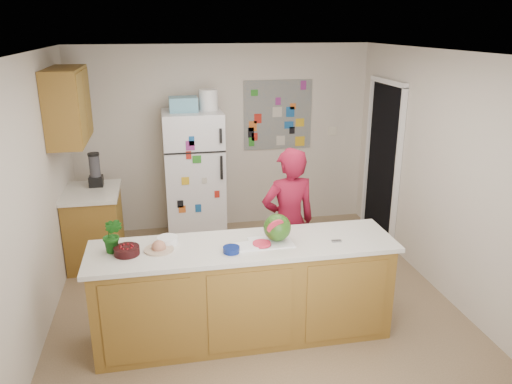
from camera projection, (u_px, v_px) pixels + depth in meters
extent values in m
cube|color=brown|center=(255.00, 305.00, 5.13)|extent=(4.00, 4.50, 0.02)
cube|color=beige|center=(224.00, 138.00, 6.83)|extent=(4.00, 0.02, 2.50)
cube|color=beige|center=(30.00, 203.00, 4.37)|extent=(0.02, 4.50, 2.50)
cube|color=beige|center=(448.00, 177.00, 5.10)|extent=(0.02, 4.50, 2.50)
cube|color=white|center=(255.00, 52.00, 4.33)|extent=(4.00, 4.50, 0.02)
cube|color=black|center=(383.00, 163.00, 6.51)|extent=(0.03, 0.85, 2.04)
cube|color=brown|center=(244.00, 293.00, 4.49)|extent=(2.60, 0.62, 0.88)
cube|color=silver|center=(244.00, 246.00, 4.34)|extent=(2.68, 0.70, 0.04)
cube|color=brown|center=(95.00, 228.00, 5.94)|extent=(0.60, 0.80, 0.86)
cube|color=silver|center=(91.00, 192.00, 5.80)|extent=(0.64, 0.84, 0.04)
cube|color=brown|center=(68.00, 106.00, 5.40)|extent=(0.35, 1.00, 0.80)
cube|color=silver|center=(194.00, 176.00, 6.53)|extent=(0.75, 0.70, 1.70)
cube|color=#5999B2|center=(183.00, 104.00, 6.21)|extent=(0.35, 0.28, 0.18)
cube|color=slate|center=(278.00, 115.00, 6.85)|extent=(0.95, 0.01, 0.95)
imported|color=maroon|center=(289.00, 223.00, 5.13)|extent=(0.62, 0.45, 1.59)
cylinder|color=black|center=(95.00, 171.00, 5.90)|extent=(0.13, 0.13, 0.38)
cube|color=silver|center=(271.00, 242.00, 4.36)|extent=(0.38, 0.28, 0.01)
sphere|color=#2A5518|center=(277.00, 228.00, 4.35)|extent=(0.24, 0.24, 0.24)
cylinder|color=#BF2B51|center=(262.00, 244.00, 4.29)|extent=(0.16, 0.16, 0.02)
cylinder|color=black|center=(127.00, 251.00, 4.13)|extent=(0.24, 0.24, 0.07)
cylinder|color=white|center=(168.00, 240.00, 4.34)|extent=(0.23, 0.23, 0.06)
cylinder|color=navy|center=(231.00, 250.00, 4.18)|extent=(0.15, 0.15, 0.05)
cylinder|color=#B9B28C|center=(159.00, 249.00, 4.22)|extent=(0.30, 0.30, 0.02)
cube|color=white|center=(245.00, 247.00, 4.26)|extent=(0.21, 0.19, 0.02)
cube|color=gray|center=(336.00, 241.00, 4.39)|extent=(0.09, 0.04, 0.01)
imported|color=#143F12|center=(113.00, 235.00, 4.13)|extent=(0.21, 0.19, 0.31)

